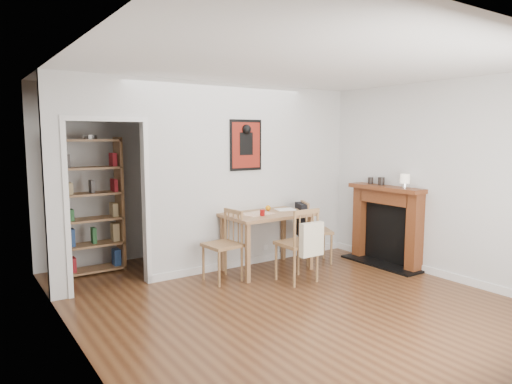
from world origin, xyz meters
TOP-DOWN VIEW (x-y plane):
  - ground at (0.00, 0.00)m, footprint 5.20×5.20m
  - room_shell at (0.10, 1.34)m, footprint 5.20×5.20m
  - dining_table at (0.52, 0.97)m, footprint 1.19×0.76m
  - chair_left at (-0.24, 0.91)m, footprint 0.50×0.50m
  - chair_right at (1.34, 0.90)m, footprint 0.65×0.61m
  - chair_front at (0.55, 0.34)m, footprint 0.49×0.56m
  - bookshelf at (-1.51, 2.24)m, footprint 0.78×0.31m
  - fireplace at (2.16, 0.25)m, footprint 0.45×1.25m
  - red_glass at (0.34, 0.83)m, footprint 0.07×0.07m
  - orange_fruit at (0.65, 1.14)m, footprint 0.08×0.08m
  - placemat at (0.36, 1.00)m, footprint 0.48×0.39m
  - notebook at (0.89, 1.05)m, footprint 0.31×0.25m
  - mantel_lamp at (2.08, -0.10)m, footprint 0.13×0.13m
  - ceramic_jar_a at (2.15, 0.37)m, footprint 0.10×0.10m
  - ceramic_jar_b at (2.16, 0.59)m, footprint 0.08×0.08m

SIDE VIEW (x-z plane):
  - ground at x=0.00m, z-range 0.00..0.00m
  - chair_left at x=-0.24m, z-range 0.00..0.93m
  - chair_right at x=1.34m, z-range 0.02..0.94m
  - chair_front at x=0.55m, z-range 0.01..0.98m
  - fireplace at x=2.16m, z-range 0.04..1.20m
  - dining_table at x=0.52m, z-range 0.31..1.12m
  - placemat at x=0.36m, z-range 0.81..0.82m
  - notebook at x=0.89m, z-range 0.81..0.83m
  - orange_fruit at x=0.65m, z-range 0.81..0.89m
  - red_glass at x=0.34m, z-range 0.81..0.90m
  - bookshelf at x=-1.51m, z-range -0.01..1.85m
  - ceramic_jar_b at x=2.16m, z-range 1.16..1.26m
  - ceramic_jar_a at x=2.15m, z-range 1.16..1.28m
  - mantel_lamp at x=2.08m, z-range 1.18..1.38m
  - room_shell at x=0.10m, z-range -1.30..3.90m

